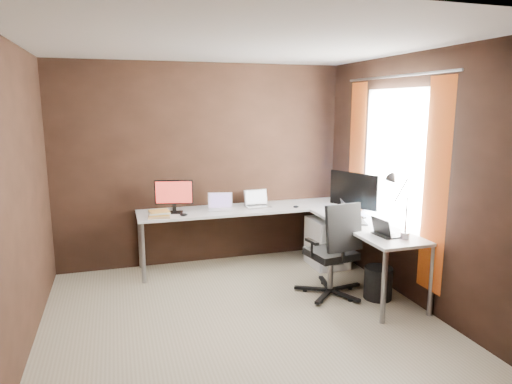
% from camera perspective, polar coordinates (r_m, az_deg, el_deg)
% --- Properties ---
extents(room, '(3.60, 3.60, 2.50)m').
position_cam_1_polar(room, '(4.19, 2.39, 0.99)').
color(room, tan).
rests_on(room, ground).
extents(desk, '(2.65, 2.25, 0.73)m').
position_cam_1_polar(desk, '(5.38, 3.91, -3.32)').
color(desk, white).
rests_on(desk, ground).
extents(drawer_pedestal, '(0.42, 0.50, 0.60)m').
position_cam_1_polar(drawer_pedestal, '(5.80, 8.91, -6.23)').
color(drawer_pedestal, white).
rests_on(drawer_pedestal, ground).
extents(monitor_left, '(0.44, 0.17, 0.39)m').
position_cam_1_polar(monitor_left, '(5.46, -10.22, -0.29)').
color(monitor_left, black).
rests_on(monitor_left, desk).
extents(monitor_right, '(0.29, 0.59, 0.52)m').
position_cam_1_polar(monitor_right, '(5.24, 12.09, -0.05)').
color(monitor_right, black).
rests_on(monitor_right, desk).
extents(laptop_white, '(0.34, 0.27, 0.20)m').
position_cam_1_polar(laptop_white, '(5.59, -4.49, -1.76)').
color(laptop_white, white).
rests_on(laptop_white, desk).
extents(laptop_silver, '(0.31, 0.22, 0.20)m').
position_cam_1_polar(laptop_silver, '(5.75, 0.12, -1.35)').
color(laptop_silver, silver).
rests_on(laptop_silver, desk).
extents(laptop_black_big, '(0.33, 0.40, 0.23)m').
position_cam_1_polar(laptop_black_big, '(5.10, 11.73, -3.12)').
color(laptop_black_big, black).
rests_on(laptop_black_big, desk).
extents(laptop_black_small, '(0.21, 0.28, 0.18)m').
position_cam_1_polar(laptop_black_small, '(4.65, 15.77, -4.81)').
color(laptop_black_small, black).
rests_on(laptop_black_small, desk).
extents(book_stack, '(0.26, 0.22, 0.08)m').
position_cam_1_polar(book_stack, '(5.32, -12.01, -2.71)').
color(book_stack, tan).
rests_on(book_stack, desk).
extents(mouse_left, '(0.09, 0.06, 0.04)m').
position_cam_1_polar(mouse_left, '(5.32, -9.02, -2.82)').
color(mouse_left, black).
rests_on(mouse_left, desk).
extents(mouse_corner, '(0.08, 0.06, 0.03)m').
position_cam_1_polar(mouse_corner, '(5.69, 5.01, -1.84)').
color(mouse_corner, black).
rests_on(mouse_corner, desk).
extents(desk_lamp, '(0.20, 0.23, 0.63)m').
position_cam_1_polar(desk_lamp, '(4.54, 17.24, -0.65)').
color(desk_lamp, slate).
rests_on(desk_lamp, desk).
extents(office_chair, '(0.57, 0.58, 1.02)m').
position_cam_1_polar(office_chair, '(4.94, 9.55, -9.36)').
color(office_chair, black).
rests_on(office_chair, ground).
extents(wastebasket, '(0.36, 0.36, 0.34)m').
position_cam_1_polar(wastebasket, '(5.01, 15.02, -10.91)').
color(wastebasket, black).
rests_on(wastebasket, ground).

